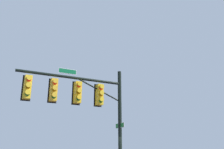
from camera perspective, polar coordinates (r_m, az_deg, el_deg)
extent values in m
cylinder|color=black|center=(12.81, 1.94, -12.41)|extent=(0.20, 0.20, 6.11)
cylinder|color=black|center=(12.21, -9.58, -0.75)|extent=(5.24, 1.87, 0.14)
cylinder|color=black|center=(12.57, -3.12, -3.82)|extent=(2.39, 0.87, 1.07)
cube|color=gold|center=(12.52, -3.07, -4.94)|extent=(0.43, 0.45, 1.10)
cube|color=black|center=(12.70, -3.47, -5.11)|extent=(0.43, 0.20, 1.22)
sphere|color=#FF2018|center=(12.43, -2.64, -3.24)|extent=(0.22, 0.22, 0.22)
cylinder|color=gold|center=(12.39, -2.51, -2.96)|extent=(0.27, 0.21, 0.23)
sphere|color=#855607|center=(12.35, -2.66, -4.77)|extent=(0.22, 0.22, 0.22)
cylinder|color=gold|center=(12.31, -2.53, -4.49)|extent=(0.27, 0.21, 0.23)
sphere|color=#0B621E|center=(12.28, -2.68, -6.32)|extent=(0.22, 0.22, 0.22)
cylinder|color=gold|center=(12.23, -2.55, -6.04)|extent=(0.27, 0.21, 0.23)
cube|color=yellow|center=(12.11, -8.38, -4.34)|extent=(0.43, 0.45, 1.10)
cube|color=black|center=(12.29, -8.70, -4.52)|extent=(0.43, 0.19, 1.22)
sphere|color=#FF2018|center=(12.00, -7.98, -2.58)|extent=(0.22, 0.22, 0.22)
cylinder|color=yellow|center=(11.96, -7.86, -2.28)|extent=(0.27, 0.21, 0.23)
sphere|color=#855607|center=(11.92, -8.04, -4.15)|extent=(0.22, 0.22, 0.22)
cylinder|color=yellow|center=(11.88, -7.93, -3.87)|extent=(0.27, 0.21, 0.23)
sphere|color=#0B621E|center=(11.85, -8.11, -5.75)|extent=(0.22, 0.22, 0.22)
cylinder|color=yellow|center=(11.80, -8.00, -5.47)|extent=(0.27, 0.21, 0.23)
cube|color=gold|center=(11.80, -14.00, -3.67)|extent=(0.42, 0.44, 1.10)
cube|color=black|center=(11.99, -14.22, -3.86)|extent=(0.43, 0.18, 1.22)
sphere|color=#FF2018|center=(11.69, -13.66, -1.84)|extent=(0.22, 0.22, 0.22)
cylinder|color=gold|center=(11.65, -13.58, -1.54)|extent=(0.26, 0.21, 0.23)
sphere|color=#855607|center=(11.61, -13.78, -3.46)|extent=(0.22, 0.22, 0.22)
cylinder|color=gold|center=(11.56, -13.70, -3.16)|extent=(0.26, 0.21, 0.23)
sphere|color=#0B621E|center=(11.53, -13.90, -5.10)|extent=(0.22, 0.22, 0.22)
cylinder|color=gold|center=(11.49, -13.82, -4.80)|extent=(0.26, 0.21, 0.23)
cube|color=yellow|center=(11.61, -19.86, -2.92)|extent=(0.43, 0.45, 1.10)
cube|color=black|center=(11.81, -20.02, -3.13)|extent=(0.43, 0.19, 1.22)
sphere|color=#FF2018|center=(11.51, -19.52, -1.07)|extent=(0.22, 0.22, 0.22)
cylinder|color=yellow|center=(11.46, -19.44, -0.76)|extent=(0.27, 0.21, 0.23)
sphere|color=#855607|center=(11.42, -19.69, -2.71)|extent=(0.22, 0.22, 0.22)
cylinder|color=yellow|center=(11.38, -19.61, -2.40)|extent=(0.27, 0.21, 0.23)
sphere|color=#0B621E|center=(11.35, -19.86, -4.37)|extent=(0.22, 0.22, 0.22)
cylinder|color=yellow|center=(11.30, -19.79, -4.07)|extent=(0.27, 0.21, 0.23)
cube|color=white|center=(12.23, -10.73, 0.76)|extent=(0.90, 0.32, 0.26)
cube|color=#0E6638|center=(12.23, -10.73, 0.76)|extent=(0.86, 0.31, 0.22)
cube|color=white|center=(12.81, 1.93, -12.26)|extent=(0.32, 0.90, 0.26)
cube|color=#1D752D|center=(12.81, 1.93, -12.26)|extent=(0.31, 0.86, 0.22)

